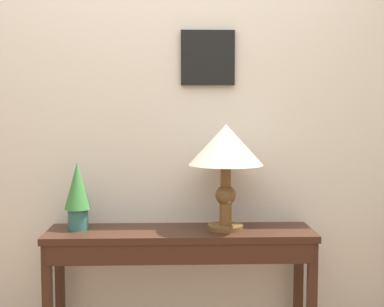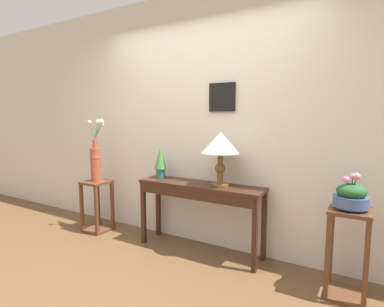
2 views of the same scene
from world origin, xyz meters
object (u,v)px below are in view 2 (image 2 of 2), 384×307
(pedestal_stand_left, at_px, (97,206))
(pedestal_stand_right, at_px, (347,253))
(potted_plant_on_console, at_px, (161,161))
(flower_vase_tall_left, at_px, (96,159))
(table_lamp, at_px, (220,145))
(planter_bowl_wide_right, at_px, (351,196))
(console_table, at_px, (199,194))

(pedestal_stand_left, distance_m, pedestal_stand_right, 2.82)
(pedestal_stand_left, bearing_deg, potted_plant_on_console, 10.44)
(flower_vase_tall_left, height_order, pedestal_stand_right, flower_vase_tall_left)
(table_lamp, height_order, pedestal_stand_left, table_lamp)
(potted_plant_on_console, xyz_separation_m, planter_bowl_wide_right, (1.94, -0.16, -0.11))
(table_lamp, distance_m, potted_plant_on_console, 0.79)
(table_lamp, height_order, planter_bowl_wide_right, table_lamp)
(console_table, bearing_deg, potted_plant_on_console, 174.48)
(potted_plant_on_console, bearing_deg, pedestal_stand_right, -4.63)
(table_lamp, bearing_deg, pedestal_stand_left, -175.34)
(console_table, height_order, pedestal_stand_right, console_table)
(table_lamp, distance_m, planter_bowl_wide_right, 1.23)
(table_lamp, bearing_deg, console_table, -174.43)
(table_lamp, bearing_deg, potted_plant_on_console, 177.86)
(pedestal_stand_right, bearing_deg, potted_plant_on_console, 175.37)
(pedestal_stand_left, xyz_separation_m, planter_bowl_wide_right, (2.82, 0.00, 0.51))
(console_table, xyz_separation_m, pedestal_stand_left, (-1.41, -0.11, -0.31))
(potted_plant_on_console, height_order, planter_bowl_wide_right, potted_plant_on_console)
(flower_vase_tall_left, bearing_deg, potted_plant_on_console, 10.21)
(pedestal_stand_left, bearing_deg, table_lamp, 4.66)
(planter_bowl_wide_right, bearing_deg, potted_plant_on_console, 175.35)
(table_lamp, xyz_separation_m, planter_bowl_wide_right, (1.18, -0.13, -0.33))
(pedestal_stand_left, height_order, flower_vase_tall_left, flower_vase_tall_left)
(table_lamp, xyz_separation_m, pedestal_stand_left, (-1.65, -0.13, -0.84))
(console_table, bearing_deg, pedestal_stand_right, -4.29)
(console_table, height_order, pedestal_stand_left, console_table)
(table_lamp, distance_m, pedestal_stand_left, 1.85)
(console_table, relative_size, flower_vase_tall_left, 1.77)
(table_lamp, height_order, flower_vase_tall_left, flower_vase_tall_left)
(potted_plant_on_console, height_order, pedestal_stand_left, potted_plant_on_console)
(pedestal_stand_right, height_order, planter_bowl_wide_right, planter_bowl_wide_right)
(potted_plant_on_console, bearing_deg, console_table, -5.52)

